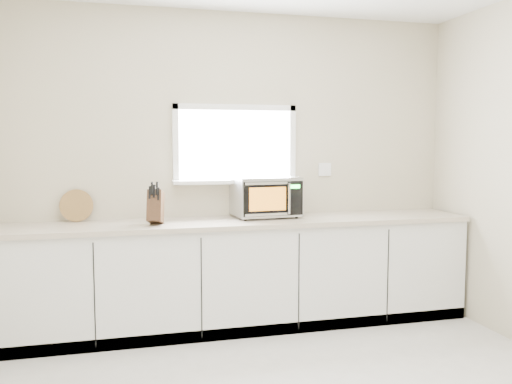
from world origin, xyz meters
name	(u,v)px	position (x,y,z in m)	size (l,w,h in m)	color
back_wall	(235,166)	(0.00, 2.00, 1.36)	(4.00, 0.17, 2.70)	beige
cabinets	(243,276)	(0.00, 1.70, 0.44)	(3.92, 0.60, 0.88)	silver
countertop	(243,222)	(0.00, 1.69, 0.90)	(3.92, 0.64, 0.04)	#B7A997
microwave	(266,196)	(0.23, 1.82, 1.10)	(0.57, 0.46, 0.35)	black
knife_block	(156,206)	(-0.73, 1.62, 1.07)	(0.16, 0.26, 0.34)	#492E1A
cutting_board	(76,205)	(-1.35, 1.94, 1.05)	(0.27, 0.27, 0.02)	olive
coffee_grinder	(266,205)	(0.23, 1.80, 1.02)	(0.15, 0.15, 0.21)	#BABDC2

